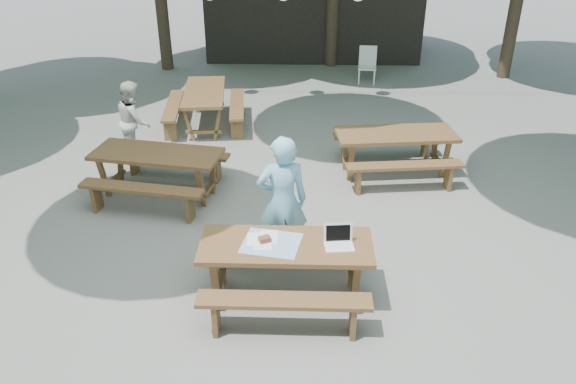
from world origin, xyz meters
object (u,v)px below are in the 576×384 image
Objects in this scene: main_picnic_table at (286,269)px; woman at (282,202)px; second_person at (134,121)px; picnic_table_nw at (159,173)px; plastic_chair at (367,73)px.

woman reaches higher than main_picnic_table.
woman is 1.22× the size of second_person.
plastic_chair is (3.86, 6.10, -0.13)m from picnic_table_nw.
woman is at bearing -97.55° from plastic_chair.
second_person reaches higher than plastic_chair.
picnic_table_nw is 1.59m from second_person.
plastic_chair is at bearing 67.41° from picnic_table_nw.
plastic_chair is (1.82, 7.85, -0.63)m from woman.
second_person reaches higher than picnic_table_nw.
main_picnic_table is at bearing -95.99° from plastic_chair.
picnic_table_nw is 7.22m from plastic_chair.
main_picnic_table is 2.22× the size of plastic_chair.
main_picnic_table is 3.27m from picnic_table_nw.
woman is 8.09m from plastic_chair.
main_picnic_table is 4.81m from second_person.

